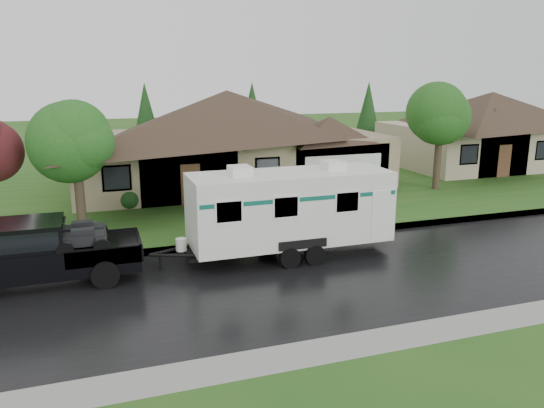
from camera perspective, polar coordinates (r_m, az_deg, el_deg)
The scene contains 11 objects.
ground at distance 19.53m, azimuth -0.19°, elevation -6.13°, with size 140.00×140.00×0.00m, color #26581B.
road at distance 17.77m, azimuth 1.90°, elevation -8.18°, with size 140.00×8.00×0.01m, color black.
curb at distance 21.53m, azimuth -2.12°, elevation -4.02°, with size 140.00×0.50×0.15m, color gray.
lawn at distance 33.58m, azimuth -8.44°, elevation 2.29°, with size 140.00×26.00×0.15m, color #26581B.
house_main at distance 32.44m, azimuth -4.25°, elevation 8.29°, with size 19.44×10.80×6.90m.
house_neighbor at distance 42.56m, azimuth 22.84°, elevation 8.18°, with size 15.12×9.72×6.45m.
tree_left_green at distance 23.33m, azimuth -20.43°, elevation 6.51°, with size 3.40×3.40×5.63m.
tree_right_green at distance 31.94m, azimuth 17.68°, elevation 8.81°, with size 3.58×3.58×5.93m.
shrub_row at distance 28.48m, azimuth -2.39°, elevation 1.57°, with size 13.60×1.00×1.00m.
pickup_truck at distance 18.70m, azimuth -24.30°, elevation -4.62°, with size 6.35×2.41×2.12m.
travel_trailer at distance 19.61m, azimuth 1.96°, elevation -0.36°, with size 7.84×2.75×3.52m.
Camera 1 is at (-5.89, -17.40, 6.62)m, focal length 35.00 mm.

